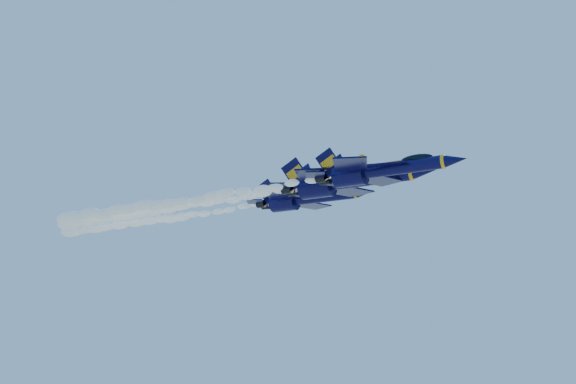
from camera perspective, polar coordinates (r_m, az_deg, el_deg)
The scene contains 6 objects.
jet_lead at distance 62.54m, azimuth 9.17°, elevation 2.21°, with size 16.92×13.88×6.29m.
smoke_trail_jet_lead at distance 77.82m, azimuth -11.68°, elevation -1.02°, with size 45.04×2.02×1.82m, color white.
jet_second at distance 70.27m, azimuth 5.88°, elevation 1.09°, with size 20.08×16.47×7.46m.
smoke_trail_jet_second at distance 87.33m, azimuth -13.03°, elevation -1.74°, with size 45.04×2.40×2.16m, color white.
jet_third at distance 82.11m, azimuth 1.89°, elevation -0.65°, with size 18.65×15.30×6.93m.
smoke_trail_jet_third at distance 99.88m, azimuth -13.71°, elevation -2.77°, with size 45.04×2.23×2.00m, color white.
Camera 1 is at (35.60, -69.11, 135.79)m, focal length 35.00 mm.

